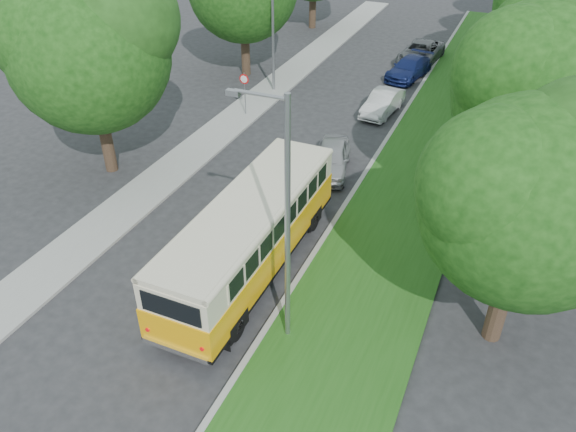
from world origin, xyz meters
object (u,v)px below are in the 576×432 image
at_px(vintage_bus, 251,236).
at_px(car_grey, 421,53).
at_px(car_silver, 331,158).
at_px(car_white, 383,103).
at_px(car_blue, 409,68).
at_px(lamppost_far, 271,23).
at_px(lamppost_near, 284,220).

relative_size(vintage_bus, car_grey, 1.95).
xyz_separation_m(car_silver, car_grey, (0.51, 16.93, 0.02)).
bearing_deg(car_grey, vintage_bus, -87.02).
height_order(car_white, car_blue, car_blue).
bearing_deg(car_silver, car_blue, 74.90).
distance_m(car_white, car_grey, 9.51).
distance_m(car_blue, car_grey, 3.25).
relative_size(lamppost_far, car_blue, 1.71).
relative_size(vintage_bus, car_white, 2.56).
bearing_deg(car_silver, car_white, 73.59).
bearing_deg(car_silver, car_grey, 75.08).
xyz_separation_m(vintage_bus, car_silver, (0.19, 7.91, -0.78)).
xyz_separation_m(lamppost_far, car_blue, (7.16, 5.61, -3.48)).
bearing_deg(lamppost_near, lamppost_far, 115.71).
bearing_deg(car_grey, car_blue, -86.38).
relative_size(lamppost_near, lamppost_far, 1.07).
height_order(car_silver, car_grey, car_grey).
bearing_deg(car_silver, vintage_bus, -104.59).
xyz_separation_m(lamppost_far, car_grey, (7.21, 8.86, -3.42)).
xyz_separation_m(vintage_bus, car_grey, (0.70, 24.84, -0.76)).
height_order(lamppost_far, car_white, lamppost_far).
bearing_deg(lamppost_far, car_blue, 38.07).
height_order(car_white, car_grey, car_grey).
relative_size(lamppost_near, car_grey, 1.59).
distance_m(lamppost_far, car_silver, 11.04).
xyz_separation_m(car_blue, car_grey, (0.05, 3.25, 0.06)).
relative_size(vintage_bus, car_silver, 2.48).
bearing_deg(vintage_bus, car_blue, 88.85).
relative_size(lamppost_far, vintage_bus, 0.77).
height_order(car_silver, car_blue, car_silver).
height_order(car_blue, car_grey, car_grey).
xyz_separation_m(lamppost_near, car_white, (-1.78, 17.85, -3.74)).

